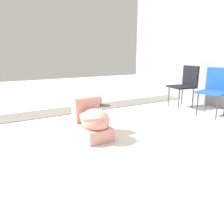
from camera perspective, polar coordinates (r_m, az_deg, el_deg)
The scene contains 6 objects.
ground_plane at distance 3.00m, azimuth -6.13°, elevation -6.01°, with size 14.00×14.00×0.00m, color beige.
gravel_strip at distance 4.41m, azimuth -7.53°, elevation 0.90°, with size 0.56×8.00×0.01m, color #605B56.
toilet at distance 2.86m, azimuth -5.19°, elevation -2.33°, with size 0.63×0.39×0.52m.
folding_chair_left at distance 4.72m, azimuth 18.71°, elevation 7.43°, with size 0.50×0.50×0.83m.
folding_chair_middle at distance 4.25m, azimuth 25.45°, elevation 6.02°, with size 0.53×0.53×0.83m.
boulder_near at distance 4.60m, azimuth -4.64°, elevation 3.19°, with size 0.35×0.32×0.26m, color #B7B2AD.
Camera 1 is at (2.57, -1.10, 1.07)m, focal length 35.00 mm.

